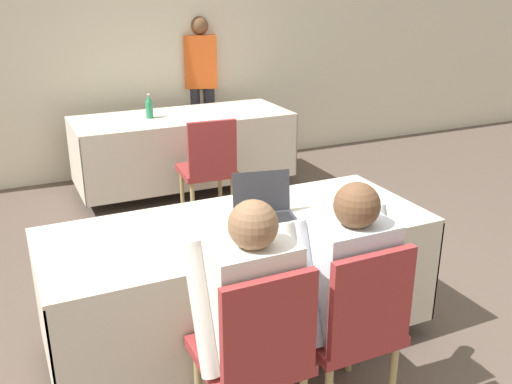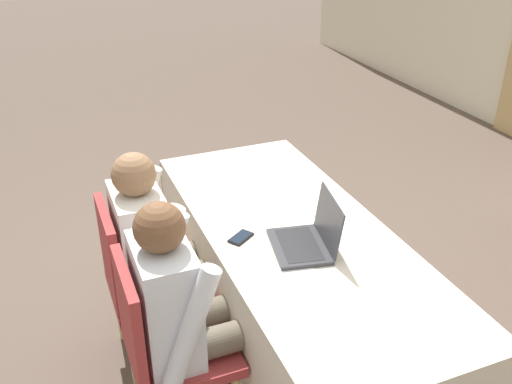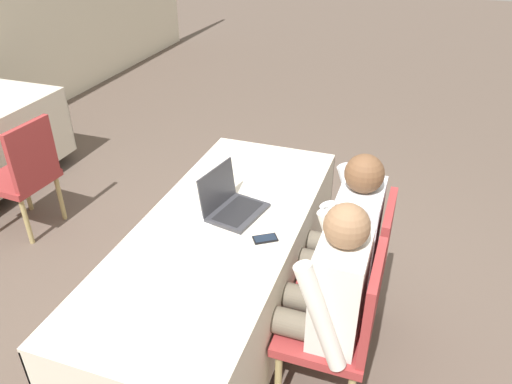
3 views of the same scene
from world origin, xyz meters
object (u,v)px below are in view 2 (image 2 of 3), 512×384
at_px(laptop, 308,239).
at_px(person_checkered_shirt, 158,247).
at_px(chair_near_right, 164,343).
at_px(chair_near_left, 140,279).
at_px(person_white_shirt, 185,307).
at_px(cell_phone, 241,238).

relative_size(laptop, person_checkered_shirt, 0.32).
relative_size(laptop, chair_near_right, 0.41).
distance_m(chair_near_left, chair_near_right, 0.48).
bearing_deg(person_white_shirt, person_checkered_shirt, 0.00).
relative_size(laptop, chair_near_left, 0.41).
distance_m(cell_phone, person_checkered_shirt, 0.42).
bearing_deg(chair_near_left, cell_phone, -114.39).
bearing_deg(chair_near_left, laptop, -118.70).
bearing_deg(person_checkered_shirt, laptop, -122.65).
relative_size(cell_phone, chair_near_right, 0.16).
xyz_separation_m(chair_near_left, person_checkered_shirt, (-0.00, 0.10, 0.16)).
xyz_separation_m(laptop, cell_phone, (-0.18, -0.25, -0.04)).
height_order(laptop, cell_phone, laptop).
xyz_separation_m(cell_phone, chair_near_left, (-0.20, -0.45, -0.25)).
bearing_deg(person_checkered_shirt, chair_near_left, 90.00).
relative_size(laptop, cell_phone, 2.61).
bearing_deg(laptop, person_white_shirt, -69.83).
height_order(laptop, chair_near_right, laptop).
bearing_deg(chair_near_left, person_checkered_shirt, -90.00).
distance_m(cell_phone, person_white_shirt, 0.45).
distance_m(laptop, chair_near_right, 0.77).
xyz_separation_m(chair_near_left, chair_near_right, (0.48, 0.00, 0.00)).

